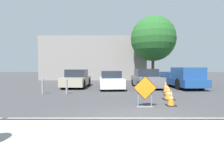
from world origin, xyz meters
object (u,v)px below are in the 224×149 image
Objects in this scene: road_closed_sign at (144,91)px; pickup_truck at (181,78)px; parked_car_second at (110,80)px; bollard_nearest at (66,86)px; traffic_cone_fourth at (165,86)px; traffic_cone_fifth at (163,84)px; parked_car_third at (145,79)px; traffic_cone_third at (167,90)px; traffic_cone_nearest at (170,98)px; bollard_second at (42,85)px; traffic_cone_second at (168,93)px; parked_car_nearest at (76,79)px.

pickup_truck is at bearing 58.34° from road_closed_sign.
parked_car_second is 4.06m from bollard_nearest.
traffic_cone_fourth is 1.38m from traffic_cone_fifth.
traffic_cone_third is at bearing 94.26° from parked_car_third.
traffic_cone_fourth is at bearing 75.86° from traffic_cone_nearest.
traffic_cone_fourth is at bearing 5.10° from bollard_second.
traffic_cone_second is 5.74m from parked_car_second.
pickup_truck is 10.45m from bollard_second.
parked_car_second reaches higher than traffic_cone_nearest.
pickup_truck reaches higher than bollard_nearest.
traffic_cone_fifth is at bearing 17.37° from bollard_nearest.
traffic_cone_nearest is 6.87m from parked_car_second.
bollard_nearest is at bearing -162.63° from traffic_cone_fifth.
pickup_truck is 6.05× the size of bollard_nearest.
bollard_second reaches higher than traffic_cone_third.
parked_car_nearest is 5.69m from parked_car_third.
parked_car_nearest is (-4.26, 7.30, -0.00)m from road_closed_sign.
traffic_cone_fifth is (1.27, 5.38, 0.05)m from traffic_cone_nearest.
road_closed_sign is 4.84m from traffic_cone_fourth.
bollard_nearest is at bearing 138.77° from road_closed_sign.
parked_car_third is (2.84, 0.48, 0.06)m from parked_car_second.
traffic_cone_fourth reaches higher than traffic_cone_third.
traffic_cone_fifth is 0.14× the size of pickup_truck.
parked_car_third reaches higher than parked_car_second.
traffic_cone_fifth reaches higher than traffic_cone_second.
traffic_cone_fourth is (0.65, 2.59, 0.05)m from traffic_cone_second.
parked_car_third is 0.77× the size of pickup_truck.
pickup_truck is at bearing 21.56° from bollard_nearest.
road_closed_sign is 5.50m from bollard_nearest.
traffic_cone_fifth is at bearing 78.31° from traffic_cone_third.
pickup_truck reaches higher than road_closed_sign.
parked_car_third is 4.44× the size of bollard_second.
bollard_nearest is (-2.71, -3.02, -0.13)m from parked_car_second.
traffic_cone_second is 0.12× the size of pickup_truck.
traffic_cone_third is at bearing 75.25° from traffic_cone_nearest.
traffic_cone_third is 0.68× the size of bollard_nearest.
traffic_cone_third is at bearing -101.69° from traffic_cone_fifth.
parked_car_nearest is (-5.43, 7.01, 0.33)m from traffic_cone_nearest.
bollard_nearest reaches higher than traffic_cone_nearest.
parked_car_second is at bearing -0.36° from pickup_truck.
parked_car_nearest is 4.31× the size of bollard_nearest.
bollard_nearest is at bearing 30.03° from parked_car_third.
pickup_truck reaches higher than traffic_cone_nearest.
bollard_nearest is at bearing 174.31° from traffic_cone_third.
parked_car_second reaches higher than traffic_cone_fourth.
parked_car_second is (-3.31, 3.62, 0.32)m from traffic_cone_third.
parked_car_nearest is (-6.44, 2.99, 0.29)m from traffic_cone_fourth.
traffic_cone_third is (0.36, 1.30, -0.02)m from traffic_cone_second.
parked_car_third reaches higher than traffic_cone_nearest.
parked_car_nearest is (-5.79, 5.58, 0.34)m from traffic_cone_second.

